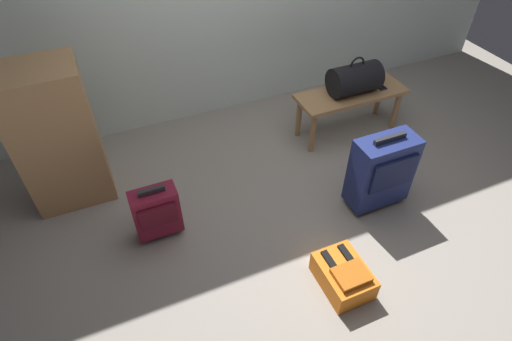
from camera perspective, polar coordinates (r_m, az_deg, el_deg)
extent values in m
plane|color=gray|center=(3.26, 7.53, -4.86)|extent=(6.60, 6.60, 0.00)
cube|color=#A87A4C|center=(3.81, 13.06, 10.28)|extent=(1.00, 0.36, 0.04)
cylinder|color=#A87A4C|center=(3.63, 7.86, 5.13)|extent=(0.05, 0.05, 0.39)
cylinder|color=#A87A4C|center=(4.09, 18.75, 7.86)|extent=(0.05, 0.05, 0.39)
cylinder|color=#A87A4C|center=(3.81, 5.95, 7.33)|extent=(0.05, 0.05, 0.39)
cylinder|color=#A87A4C|center=(4.25, 16.64, 9.77)|extent=(0.05, 0.05, 0.39)
cylinder|color=black|center=(3.74, 13.50, 12.21)|extent=(0.44, 0.26, 0.26)
torus|color=black|center=(3.68, 13.85, 14.08)|extent=(0.14, 0.02, 0.14)
cube|color=#191E4C|center=(3.95, 16.73, 11.16)|extent=(0.07, 0.14, 0.01)
cube|color=black|center=(3.95, 16.74, 11.22)|extent=(0.06, 0.13, 0.00)
cube|color=navy|center=(3.17, 16.92, -0.03)|extent=(0.46, 0.22, 0.56)
cube|color=#11183E|center=(3.06, 18.52, -0.51)|extent=(0.37, 0.02, 0.25)
cube|color=#262628|center=(2.98, 18.06, 4.22)|extent=(0.26, 0.03, 0.04)
cylinder|color=black|center=(3.33, 12.92, -3.80)|extent=(0.02, 0.05, 0.05)
cylinder|color=black|center=(3.49, 17.28, -2.22)|extent=(0.02, 0.05, 0.05)
cube|color=maroon|center=(2.96, -13.63, -5.54)|extent=(0.32, 0.16, 0.37)
cube|color=#500E1C|center=(2.86, -13.36, -6.20)|extent=(0.26, 0.02, 0.17)
cube|color=#262628|center=(2.81, -14.29, -2.74)|extent=(0.18, 0.03, 0.04)
cylinder|color=black|center=(3.15, -15.22, -7.95)|extent=(0.02, 0.05, 0.05)
cylinder|color=black|center=(3.16, -11.28, -6.83)|extent=(0.02, 0.05, 0.05)
cube|color=orange|center=(2.80, 11.94, -14.09)|extent=(0.28, 0.38, 0.17)
cube|color=#AD5514|center=(2.68, 13.03, -13.93)|extent=(0.21, 0.17, 0.04)
cube|color=black|center=(2.72, 10.33, -12.43)|extent=(0.04, 0.19, 0.02)
cube|color=black|center=(2.77, 12.60, -11.49)|extent=(0.04, 0.19, 0.02)
cube|color=#A87A4C|center=(3.31, -25.86, 4.18)|extent=(0.56, 0.44, 1.10)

